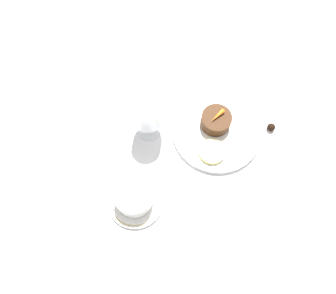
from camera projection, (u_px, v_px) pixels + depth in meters
ground_plane at (206, 138)px, 0.86m from camera, size 3.00×3.00×0.00m
dinner_plate at (217, 131)px, 0.86m from camera, size 0.23×0.23×0.01m
saucer at (136, 200)px, 0.79m from camera, size 0.14×0.14×0.01m
coffee_cup at (134, 196)px, 0.76m from camera, size 0.12×0.09×0.05m
spoon at (140, 183)px, 0.80m from camera, size 0.05×0.11×0.00m
wine_glass at (147, 113)px, 0.78m from camera, size 0.08×0.08×0.13m
fork at (208, 191)px, 0.80m from camera, size 0.03×0.19×0.01m
dessert_cake at (216, 120)px, 0.84m from camera, size 0.08×0.08×0.04m
carrot_garnish at (217, 116)px, 0.82m from camera, size 0.04×0.04×0.01m
pineapple_slice at (212, 152)px, 0.82m from camera, size 0.07×0.07×0.01m
chocolate_truffle at (271, 127)px, 0.86m from camera, size 0.02×0.02×0.02m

